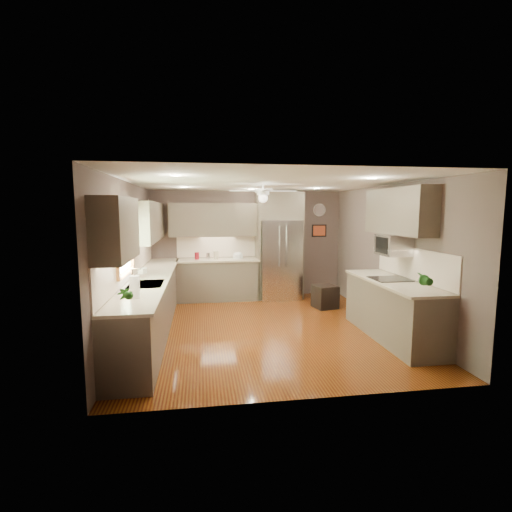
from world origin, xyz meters
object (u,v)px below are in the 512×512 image
object	(u,v)px
potted_plant_right	(424,280)
microwave	(393,245)
soap_bottle	(143,271)
canister_a	(197,256)
stool	(325,297)
potted_plant_left	(125,294)
paper_towel	(135,287)
refrigerator	(279,247)
bowl	(238,257)
canister_c	(216,255)
canister_b	(208,256)

from	to	relation	value
potted_plant_right	microwave	world-z (taller)	microwave
soap_bottle	microwave	size ratio (longest dim) A/B	0.37
canister_a	stool	size ratio (longest dim) A/B	0.31
potted_plant_left	paper_towel	xyz separation A→B (m)	(0.03, 0.46, -0.02)
soap_bottle	refrigerator	size ratio (longest dim) A/B	0.08
canister_a	bowl	distance (m)	0.93
stool	paper_towel	size ratio (longest dim) A/B	1.64
soap_bottle	potted_plant_right	bearing A→B (deg)	-23.96
soap_bottle	stool	bearing A→B (deg)	16.09
soap_bottle	paper_towel	xyz separation A→B (m)	(0.13, -1.55, 0.04)
refrigerator	paper_towel	xyz separation A→B (m)	(-2.63, -3.59, -0.11)
microwave	refrigerator	bearing A→B (deg)	116.09
canister_a	potted_plant_left	distance (m)	4.17
paper_towel	soap_bottle	bearing A→B (deg)	94.96
canister_a	canister_c	distance (m)	0.43
canister_b	refrigerator	xyz separation A→B (m)	(1.64, -0.09, 0.18)
stool	paper_towel	bearing A→B (deg)	-142.97
refrigerator	stool	distance (m)	1.59
bowl	stool	distance (m)	2.17
potted_plant_right	refrigerator	bearing A→B (deg)	107.48
stool	potted_plant_right	bearing A→B (deg)	-81.32
canister_a	paper_towel	world-z (taller)	paper_towel
bowl	paper_towel	world-z (taller)	paper_towel
canister_c	stool	bearing A→B (deg)	-25.69
canister_a	microwave	world-z (taller)	microwave
soap_bottle	microwave	bearing A→B (deg)	-9.27
canister_a	canister_b	size ratio (longest dim) A/B	1.16
canister_a	microwave	bearing A→B (deg)	-40.61
refrigerator	canister_a	bearing A→B (deg)	178.45
soap_bottle	paper_towel	world-z (taller)	paper_towel
potted_plant_right	microwave	distance (m)	1.16
canister_a	microwave	size ratio (longest dim) A/B	0.29
refrigerator	microwave	size ratio (longest dim) A/B	4.45
paper_towel	potted_plant_left	bearing A→B (deg)	-93.25
soap_bottle	refrigerator	world-z (taller)	refrigerator
potted_plant_left	potted_plant_right	distance (m)	3.86
potted_plant_left	microwave	distance (m)	4.22
potted_plant_right	bowl	size ratio (longest dim) A/B	1.52
potted_plant_left	refrigerator	bearing A→B (deg)	56.72
soap_bottle	bowl	size ratio (longest dim) A/B	0.91
stool	potted_plant_left	bearing A→B (deg)	-138.53
soap_bottle	potted_plant_right	size ratio (longest dim) A/B	0.60
canister_b	microwave	world-z (taller)	microwave
canister_c	bowl	bearing A→B (deg)	1.37
canister_a	canister_b	bearing A→B (deg)	9.03
canister_c	paper_towel	distance (m)	3.83
canister_a	bowl	world-z (taller)	canister_a
potted_plant_right	microwave	xyz separation A→B (m)	(0.13, 1.09, 0.37)
soap_bottle	refrigerator	distance (m)	3.44
refrigerator	bowl	bearing A→B (deg)	176.05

